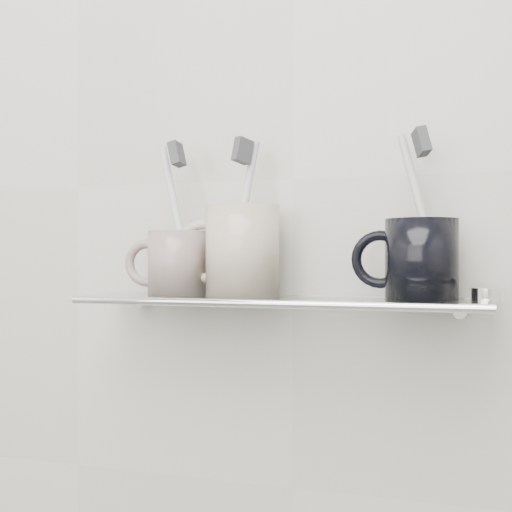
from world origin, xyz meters
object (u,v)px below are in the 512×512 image
at_px(mug_right, 422,259).
at_px(mug_left, 177,263).
at_px(shelf_glass, 279,301).
at_px(mug_center, 242,251).

bearing_deg(mug_right, mug_left, -167.64).
height_order(shelf_glass, mug_left, mug_left).
xyz_separation_m(mug_left, mug_right, (0.31, 0.00, 0.01)).
distance_m(shelf_glass, mug_center, 0.08).
bearing_deg(mug_center, mug_right, -7.17).
relative_size(shelf_glass, mug_right, 5.38).
height_order(shelf_glass, mug_center, mug_center).
xyz_separation_m(mug_left, mug_center, (0.09, 0.00, 0.02)).
bearing_deg(mug_right, shelf_glass, -165.95).
bearing_deg(mug_left, mug_center, 7.68).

